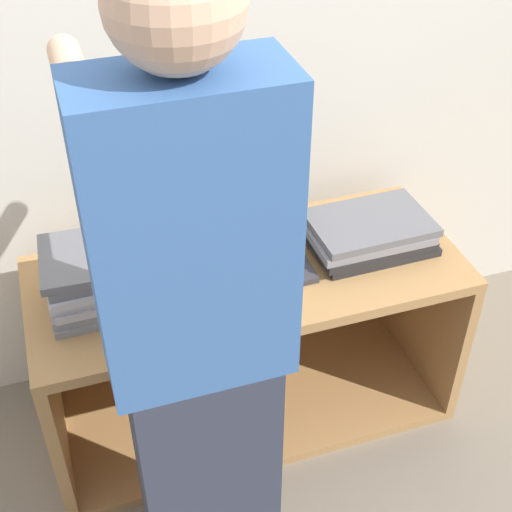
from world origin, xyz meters
name	(u,v)px	position (x,y,z in m)	size (l,w,h in m)	color
ground_plane	(275,468)	(0.00, 0.00, 0.00)	(12.00, 12.00, 0.00)	#756B5B
wall_back	(207,48)	(0.00, 0.68, 1.20)	(8.00, 0.05, 2.40)	beige
cart	(242,329)	(0.00, 0.36, 0.32)	(1.36, 0.58, 0.64)	#A87A47
laptop_open	(241,245)	(0.00, 0.35, 0.69)	(0.38, 0.36, 0.26)	#333338
laptop_stack_left	(113,273)	(-0.41, 0.29, 0.72)	(0.40, 0.28, 0.18)	gray
laptop_stack_right	(368,233)	(0.41, 0.29, 0.69)	(0.40, 0.27, 0.10)	#232326
person	(198,346)	(-0.28, -0.25, 0.91)	(0.40, 0.54, 1.79)	#2D3342
inventory_tag	(112,261)	(-0.41, 0.23, 0.82)	(0.06, 0.02, 0.01)	red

